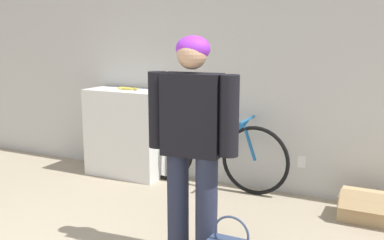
{
  "coord_description": "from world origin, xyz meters",
  "views": [
    {
      "loc": [
        1.49,
        -1.59,
        1.63
      ],
      "look_at": [
        0.13,
        1.17,
        1.03
      ],
      "focal_mm": 42.0,
      "sensor_mm": 36.0,
      "label": 1
    }
  ],
  "objects_px": {
    "bicycle": "(207,152)",
    "banana": "(128,88)",
    "cardboard_box": "(372,207)",
    "person": "(192,135)"
  },
  "relations": [
    {
      "from": "cardboard_box",
      "to": "bicycle",
      "type": "bearing_deg",
      "value": 174.79
    },
    {
      "from": "bicycle",
      "to": "cardboard_box",
      "type": "height_order",
      "value": "bicycle"
    },
    {
      "from": "person",
      "to": "banana",
      "type": "height_order",
      "value": "person"
    },
    {
      "from": "banana",
      "to": "cardboard_box",
      "type": "relative_size",
      "value": 0.54
    },
    {
      "from": "banana",
      "to": "bicycle",
      "type": "bearing_deg",
      "value": 1.94
    },
    {
      "from": "bicycle",
      "to": "cardboard_box",
      "type": "distance_m",
      "value": 1.69
    },
    {
      "from": "person",
      "to": "banana",
      "type": "distance_m",
      "value": 2.06
    },
    {
      "from": "bicycle",
      "to": "person",
      "type": "bearing_deg",
      "value": -69.95
    },
    {
      "from": "bicycle",
      "to": "banana",
      "type": "height_order",
      "value": "banana"
    },
    {
      "from": "person",
      "to": "banana",
      "type": "bearing_deg",
      "value": 130.92
    }
  ]
}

